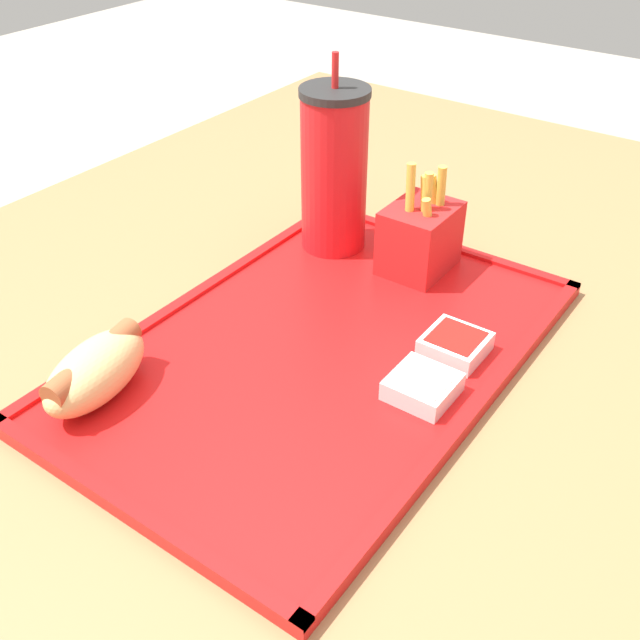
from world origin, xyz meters
name	(u,v)px	position (x,y,z in m)	size (l,w,h in m)	color
dining_table	(332,601)	(0.00, 0.00, 0.39)	(1.37, 1.02, 0.78)	olive
food_tray	(320,351)	(-0.01, 0.01, 0.78)	(0.48, 0.32, 0.01)	red
soda_cup	(334,170)	(0.15, 0.11, 0.88)	(0.07, 0.07, 0.21)	red
hot_dog_far	(95,370)	(-0.18, 0.12, 0.81)	(0.12, 0.07, 0.05)	#DBB270
fries_carton	(420,236)	(0.16, 0.01, 0.83)	(0.08, 0.06, 0.12)	red
sauce_cup_mayo	(423,386)	(-0.02, -0.10, 0.80)	(0.05, 0.05, 0.02)	silver
sauce_cup_ketchup	(455,344)	(0.05, -0.10, 0.80)	(0.05, 0.05, 0.02)	silver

